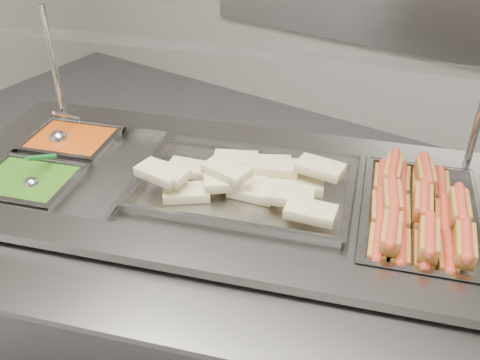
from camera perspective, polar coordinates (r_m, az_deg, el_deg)
The scene contains 11 objects.
steam_counter at distance 1.94m, azimuth -1.38°, elevation -10.91°, with size 1.94×1.33×0.85m.
tray_rail at distance 1.35m, azimuth -7.31°, elevation -13.25°, with size 1.69×0.87×0.05m.
sneeze_guard at distance 1.69m, azimuth 0.21°, elevation 13.27°, with size 1.57×0.77×0.42m.
pan_hotdogs at distance 1.66m, azimuth 18.63°, elevation -4.36°, with size 0.48×0.60×0.09m.
pan_wraps at distance 1.67m, azimuth 0.32°, elevation -1.37°, with size 0.73×0.57×0.07m.
pan_beans at distance 2.02m, azimuth -17.40°, elevation 3.28°, with size 0.34×0.31×0.09m.
pan_peas at distance 1.83m, azimuth -21.53°, elevation -0.99°, with size 0.34×0.31×0.09m.
hotdogs_in_buns at distance 1.62m, azimuth 18.19°, elevation -3.10°, with size 0.40×0.53×0.11m.
tortilla_wraps at distance 1.67m, azimuth 0.27°, elevation 0.22°, with size 0.61×0.39×0.09m.
ladle at distance 2.01m, azimuth -18.74°, elevation 4.31°, with size 0.09×0.18×0.14m.
serving_spoon at distance 1.79m, azimuth -21.16°, elevation 0.03°, with size 0.08×0.17×0.12m.
Camera 1 is at (0.83, -0.80, 1.78)m, focal length 40.00 mm.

